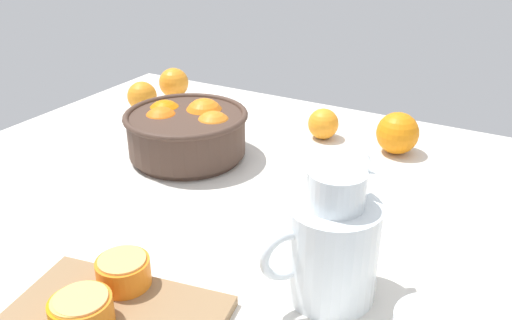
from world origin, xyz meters
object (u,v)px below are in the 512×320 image
at_px(orange_half_1, 123,271).
at_px(orange_half_0, 79,312).
at_px(fruit_bowl, 187,131).
at_px(loose_orange_0, 174,83).
at_px(orange_half_2, 83,311).
at_px(loose_orange_4, 142,96).
at_px(loose_orange_3, 323,124).
at_px(juice_pitcher, 331,251).
at_px(loose_orange_1, 398,133).
at_px(cutting_board, 116,316).

bearing_deg(orange_half_1, orange_half_0, -85.77).
height_order(fruit_bowl, loose_orange_0, fruit_bowl).
bearing_deg(orange_half_2, loose_orange_4, 124.97).
distance_m(loose_orange_3, loose_orange_4, 0.45).
height_order(orange_half_1, orange_half_2, same).
xyz_separation_m(juice_pitcher, loose_orange_4, (-0.65, 0.41, -0.03)).
relative_size(orange_half_1, loose_orange_0, 0.90).
bearing_deg(loose_orange_1, juice_pitcher, -84.60).
distance_m(cutting_board, loose_orange_3, 0.64).
distance_m(orange_half_1, loose_orange_3, 0.59).
height_order(juice_pitcher, orange_half_0, juice_pitcher).
distance_m(cutting_board, orange_half_0, 0.05).
height_order(cutting_board, orange_half_2, orange_half_2).
distance_m(loose_orange_0, loose_orange_4, 0.12).
height_order(juice_pitcher, loose_orange_0, juice_pitcher).
distance_m(cutting_board, loose_orange_4, 0.74).
relative_size(orange_half_0, loose_orange_4, 0.94).
xyz_separation_m(fruit_bowl, orange_half_0, (0.18, -0.46, -0.02)).
xyz_separation_m(loose_orange_0, loose_orange_3, (0.44, -0.06, -0.01)).
relative_size(orange_half_0, loose_orange_3, 1.02).
distance_m(fruit_bowl, juice_pitcher, 0.47).
xyz_separation_m(loose_orange_1, loose_orange_3, (-0.16, -0.00, -0.01)).
relative_size(juice_pitcher, orange_half_1, 2.65).
height_order(orange_half_2, loose_orange_0, loose_orange_0).
xyz_separation_m(orange_half_0, loose_orange_0, (-0.42, 0.74, 0.01)).
bearing_deg(loose_orange_3, cutting_board, -90.13).
height_order(orange_half_0, orange_half_1, same).
xyz_separation_m(orange_half_2, loose_orange_3, (0.02, 0.67, 0.00)).
relative_size(fruit_bowl, loose_orange_3, 3.66).
bearing_deg(fruit_bowl, orange_half_1, -65.48).
xyz_separation_m(orange_half_1, loose_orange_0, (-0.42, 0.66, 0.01)).
bearing_deg(juice_pitcher, cutting_board, -139.53).
distance_m(juice_pitcher, loose_orange_3, 0.51).
distance_m(orange_half_0, loose_orange_4, 0.75).
relative_size(cutting_board, orange_half_2, 3.72).
height_order(loose_orange_1, loose_orange_3, loose_orange_1).
distance_m(cutting_board, orange_half_1, 0.06).
height_order(loose_orange_1, loose_orange_4, loose_orange_1).
bearing_deg(orange_half_2, loose_orange_3, 88.43).
distance_m(orange_half_0, orange_half_2, 0.01).
bearing_deg(orange_half_1, loose_orange_1, 72.73).
relative_size(fruit_bowl, juice_pitcher, 1.32).
xyz_separation_m(cutting_board, orange_half_2, (-0.02, -0.03, 0.03)).
bearing_deg(loose_orange_1, orange_half_0, -104.80).
height_order(orange_half_1, loose_orange_1, loose_orange_1).
relative_size(fruit_bowl, orange_half_0, 3.60).
relative_size(fruit_bowl, loose_orange_1, 2.84).
xyz_separation_m(cutting_board, orange_half_1, (-0.03, 0.05, 0.03)).
distance_m(orange_half_2, loose_orange_1, 0.70).
height_order(fruit_bowl, cutting_board, fruit_bowl).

